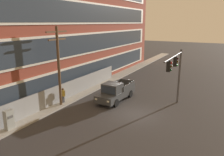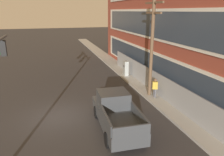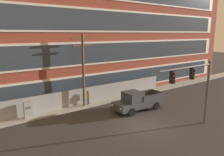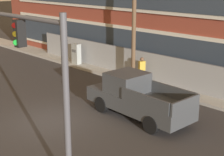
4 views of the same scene
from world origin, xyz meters
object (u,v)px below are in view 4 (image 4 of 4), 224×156
object	(u,v)px
traffic_signal_mast	(29,57)
utility_pole_near_corner	(134,13)
electrical_cabinet	(76,55)
pedestrian_near_cabinet	(142,68)
pickup_truck_dark_grey	(136,97)

from	to	relation	value
traffic_signal_mast	utility_pole_near_corner	xyz separation A→B (m)	(-4.53, 10.07, 0.37)
electrical_cabinet	pedestrian_near_cabinet	size ratio (longest dim) A/B	1.00
pickup_truck_dark_grey	electrical_cabinet	xyz separation A→B (m)	(-9.79, 4.13, -0.11)
traffic_signal_mast	pickup_truck_dark_grey	bearing A→B (deg)	95.62
traffic_signal_mast	electrical_cabinet	distance (m)	14.83
utility_pole_near_corner	pedestrian_near_cabinet	distance (m)	3.46
electrical_cabinet	pedestrian_near_cabinet	bearing A→B (deg)	1.19
pickup_truck_dark_grey	utility_pole_near_corner	bearing A→B (deg)	133.93
traffic_signal_mast	utility_pole_near_corner	distance (m)	11.04
pedestrian_near_cabinet	electrical_cabinet	bearing A→B (deg)	-178.81
traffic_signal_mast	utility_pole_near_corner	bearing A→B (deg)	114.22
pickup_truck_dark_grey	utility_pole_near_corner	size ratio (longest dim) A/B	0.72
pedestrian_near_cabinet	pickup_truck_dark_grey	bearing A→B (deg)	-51.73
pickup_truck_dark_grey	electrical_cabinet	bearing A→B (deg)	157.14
utility_pole_near_corner	traffic_signal_mast	bearing A→B (deg)	-65.78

